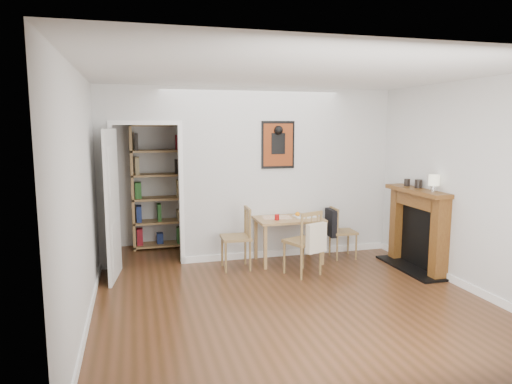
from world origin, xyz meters
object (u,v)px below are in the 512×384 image
object	(u,v)px
fireplace	(418,226)
chair_front	(303,242)
chair_left	(236,238)
ceramic_jar_a	(418,184)
chair_right	(342,232)
bookshelf	(158,187)
ceramic_jar_b	(407,182)
red_glass	(277,217)
notebook	(305,216)
dining_table	(289,223)
orange_fruit	(298,214)
mantel_lamp	(434,181)

from	to	relation	value
fireplace	chair_front	bearing A→B (deg)	174.39
chair_left	ceramic_jar_a	xyz separation A→B (m)	(2.54, -0.59, 0.77)
chair_front	ceramic_jar_a	bearing A→B (deg)	-3.30
chair_right	bookshelf	bearing A→B (deg)	152.99
ceramic_jar_b	bookshelf	bearing A→B (deg)	152.03
chair_right	red_glass	xyz separation A→B (m)	(-1.09, -0.09, 0.30)
fireplace	notebook	size ratio (longest dim) A/B	3.93
dining_table	bookshelf	distance (m)	2.32
ceramic_jar_b	notebook	bearing A→B (deg)	160.43
chair_left	red_glass	size ratio (longest dim) A/B	10.36
ceramic_jar_a	red_glass	bearing A→B (deg)	162.09
orange_fruit	ceramic_jar_a	xyz separation A→B (m)	(1.53, -0.78, 0.51)
orange_fruit	mantel_lamp	distance (m)	1.99
bookshelf	orange_fruit	xyz separation A→B (m)	(1.99, -1.30, -0.32)
chair_front	mantel_lamp	xyz separation A→B (m)	(1.67, -0.47, 0.84)
ceramic_jar_a	notebook	bearing A→B (deg)	153.02
chair_front	bookshelf	size ratio (longest dim) A/B	0.43
chair_left	mantel_lamp	distance (m)	2.82
orange_fruit	ceramic_jar_b	xyz separation A→B (m)	(1.50, -0.55, 0.50)
bookshelf	fireplace	distance (m)	4.13
notebook	mantel_lamp	size ratio (longest dim) A/B	1.38
chair_right	ceramic_jar_b	size ratio (longest dim) A/B	7.45
fireplace	notebook	xyz separation A→B (m)	(-1.42, 0.80, 0.06)
chair_front	ceramic_jar_a	xyz separation A→B (m)	(1.70, -0.10, 0.76)
fireplace	ceramic_jar_b	size ratio (longest dim) A/B	11.66
fireplace	ceramic_jar_b	world-z (taller)	ceramic_jar_b
bookshelf	orange_fruit	size ratio (longest dim) A/B	28.52
dining_table	bookshelf	bearing A→B (deg)	143.15
bookshelf	mantel_lamp	world-z (taller)	bookshelf
chair_left	ceramic_jar_a	size ratio (longest dim) A/B	7.33
dining_table	fireplace	xyz separation A→B (m)	(1.68, -0.78, 0.02)
chair_left	ceramic_jar_b	distance (m)	2.64
fireplace	orange_fruit	world-z (taller)	fireplace
chair_right	fireplace	bearing A→B (deg)	-43.86
dining_table	chair_right	world-z (taller)	chair_right
chair_left	bookshelf	bearing A→B (deg)	123.34
dining_table	ceramic_jar_a	xyz separation A→B (m)	(1.69, -0.72, 0.63)
ceramic_jar_a	chair_right	bearing A→B (deg)	139.24
chair_front	notebook	world-z (taller)	chair_front
chair_right	chair_front	bearing A→B (deg)	-145.13
dining_table	orange_fruit	xyz separation A→B (m)	(0.16, 0.07, 0.12)
chair_left	ceramic_jar_b	bearing A→B (deg)	-8.11
dining_table	bookshelf	world-z (taller)	bookshelf
chair_right	fireplace	size ratio (longest dim) A/B	0.64
dining_table	notebook	world-z (taller)	notebook
notebook	chair_front	bearing A→B (deg)	-112.77
dining_table	ceramic_jar_b	xyz separation A→B (m)	(1.66, -0.48, 0.62)
chair_front	fireplace	bearing A→B (deg)	-5.61
orange_fruit	notebook	bearing A→B (deg)	-28.05
mantel_lamp	ceramic_jar_a	world-z (taller)	mantel_lamp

